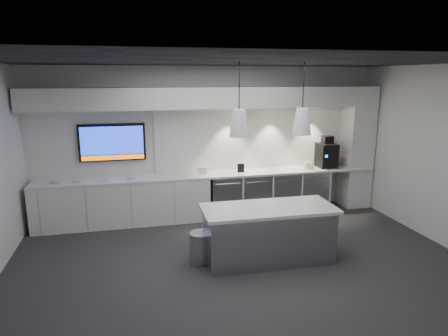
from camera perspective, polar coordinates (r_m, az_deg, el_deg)
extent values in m
plane|color=#2C2D2F|center=(6.30, 2.44, -13.45)|extent=(7.00, 7.00, 0.00)
plane|color=black|center=(5.64, 2.75, 14.99)|extent=(7.00, 7.00, 0.00)
plane|color=silver|center=(8.17, -2.19, 3.82)|extent=(7.00, 0.00, 7.00)
plane|color=silver|center=(3.55, 13.76, -8.90)|extent=(7.00, 0.00, 7.00)
plane|color=silver|center=(7.52, 29.20, 1.36)|extent=(0.00, 7.00, 7.00)
cube|color=white|center=(7.99, -1.71, -0.94)|extent=(6.80, 0.65, 0.04)
cube|color=white|center=(7.96, -14.16, -4.75)|extent=(3.30, 0.63, 0.86)
cube|color=#919599|center=(8.16, 0.04, -3.94)|extent=(0.60, 0.61, 0.85)
cube|color=#919599|center=(8.32, 4.27, -3.64)|extent=(0.60, 0.61, 0.85)
cube|color=#919599|center=(8.53, 8.32, -3.34)|extent=(0.60, 0.61, 0.85)
cube|color=#919599|center=(8.77, 12.16, -3.03)|extent=(0.60, 0.61, 0.85)
cube|color=white|center=(8.46, 5.86, 4.41)|extent=(4.60, 0.03, 1.30)
cube|color=white|center=(7.79, -1.82, 10.03)|extent=(6.90, 0.60, 0.40)
cube|color=white|center=(9.10, 18.41, 2.83)|extent=(0.55, 0.55, 2.60)
cube|color=black|center=(7.98, -15.67, 3.55)|extent=(1.25, 0.06, 0.72)
cube|color=#1329B3|center=(7.94, -15.69, 3.80)|extent=(1.17, 0.00, 0.54)
cube|color=orange|center=(7.99, -15.55, 1.46)|extent=(1.17, 0.00, 0.09)
cube|color=#919599|center=(6.29, 6.31, -9.50)|extent=(1.94, 0.80, 0.81)
cube|color=white|center=(6.14, 6.41, -5.79)|extent=(2.04, 0.90, 0.05)
cylinder|color=#919599|center=(6.23, -3.32, -11.28)|extent=(0.37, 0.37, 0.48)
cube|color=black|center=(8.79, 14.44, 1.77)|extent=(0.38, 0.42, 0.51)
cube|color=black|center=(8.73, 14.56, 3.94)|extent=(0.21, 0.21, 0.17)
cube|color=#919599|center=(8.64, 15.04, -0.07)|extent=(0.28, 0.21, 0.03)
cube|color=black|center=(8.06, 2.41, -0.01)|extent=(0.14, 0.02, 0.18)
cube|color=white|center=(7.88, -3.17, -0.47)|extent=(0.18, 0.05, 0.14)
cube|color=#B4B4B4|center=(7.92, -22.91, -1.86)|extent=(0.19, 0.19, 0.02)
cube|color=#B4B4B4|center=(7.83, -20.27, -1.79)|extent=(0.17, 0.17, 0.02)
cube|color=#B4B4B4|center=(7.78, -16.72, -1.62)|extent=(0.17, 0.17, 0.02)
cube|color=#B4B4B4|center=(7.77, -13.19, -1.43)|extent=(0.17, 0.17, 0.02)
cone|color=white|center=(5.70, 2.14, 6.42)|extent=(0.27, 0.27, 0.39)
cylinder|color=black|center=(5.67, 2.19, 11.90)|extent=(0.02, 0.02, 0.70)
cone|color=white|center=(6.03, 11.09, 6.55)|extent=(0.27, 0.27, 0.39)
cylinder|color=black|center=(5.99, 11.32, 11.73)|extent=(0.02, 0.02, 0.70)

